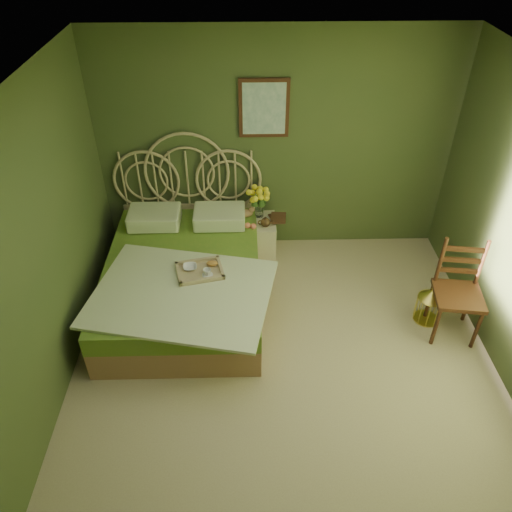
{
  "coord_description": "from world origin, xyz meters",
  "views": [
    {
      "loc": [
        -0.35,
        -2.95,
        3.72
      ],
      "look_at": [
        -0.25,
        1.0,
        0.71
      ],
      "focal_mm": 35.0,
      "sensor_mm": 36.0,
      "label": 1
    }
  ],
  "objects_px": {
    "birdcage": "(429,305)",
    "nightstand": "(256,232)",
    "chair": "(457,284)",
    "bed": "(184,275)"
  },
  "relations": [
    {
      "from": "birdcage",
      "to": "nightstand",
      "type": "bearing_deg",
      "value": 146.94
    },
    {
      "from": "nightstand",
      "to": "chair",
      "type": "distance_m",
      "value": 2.31
    },
    {
      "from": "bed",
      "to": "nightstand",
      "type": "distance_m",
      "value": 1.09
    },
    {
      "from": "chair",
      "to": "birdcage",
      "type": "height_order",
      "value": "chair"
    },
    {
      "from": "nightstand",
      "to": "birdcage",
      "type": "xyz_separation_m",
      "value": [
        1.76,
        -1.15,
        -0.15
      ]
    },
    {
      "from": "nightstand",
      "to": "chair",
      "type": "bearing_deg",
      "value": -32.78
    },
    {
      "from": "bed",
      "to": "birdcage",
      "type": "relative_size",
      "value": 5.96
    },
    {
      "from": "nightstand",
      "to": "chair",
      "type": "relative_size",
      "value": 0.93
    },
    {
      "from": "bed",
      "to": "nightstand",
      "type": "bearing_deg",
      "value": 43.51
    },
    {
      "from": "bed",
      "to": "chair",
      "type": "height_order",
      "value": "bed"
    }
  ]
}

